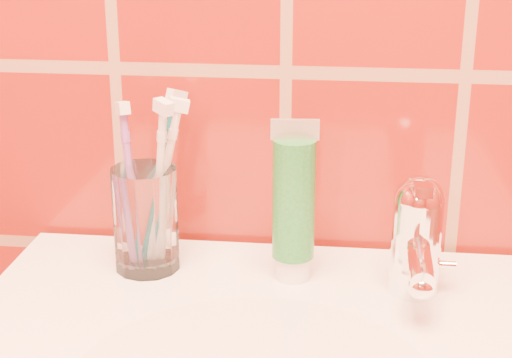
# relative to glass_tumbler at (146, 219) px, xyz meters

# --- Properties ---
(glass_tumbler) EXTENTS (0.08, 0.08, 0.11)m
(glass_tumbler) POSITION_rel_glass_tumbler_xyz_m (0.00, 0.00, 0.00)
(glass_tumbler) COLOR white
(glass_tumbler) RESTS_ON pedestal_sink
(toothpaste_tube) EXTENTS (0.05, 0.04, 0.17)m
(toothpaste_tube) POSITION_rel_glass_tumbler_xyz_m (0.15, -0.01, 0.02)
(toothpaste_tube) COLOR white
(toothpaste_tube) RESTS_ON pedestal_sink
(faucet) EXTENTS (0.05, 0.11, 0.12)m
(faucet) POSITION_rel_glass_tumbler_xyz_m (0.27, -0.03, 0.01)
(faucet) COLOR white
(faucet) RESTS_ON pedestal_sink
(toothbrush_0) EXTENTS (0.09, 0.08, 0.19)m
(toothbrush_0) POSITION_rel_glass_tumbler_xyz_m (0.02, 0.01, 0.03)
(toothbrush_0) COLOR white
(toothbrush_0) RESTS_ON glass_tumbler
(toothbrush_1) EXTENTS (0.08, 0.09, 0.18)m
(toothbrush_1) POSITION_rel_glass_tumbler_xyz_m (-0.02, 0.01, 0.03)
(toothbrush_1) COLOR #844BA2
(toothbrush_1) RESTS_ON glass_tumbler
(toothbrush_2) EXTENTS (0.08, 0.08, 0.19)m
(toothbrush_2) POSITION_rel_glass_tumbler_xyz_m (0.02, -0.00, 0.04)
(toothbrush_2) COLOR silver
(toothbrush_2) RESTS_ON glass_tumbler
(toothbrush_3) EXTENTS (0.12, 0.13, 0.20)m
(toothbrush_3) POSITION_rel_glass_tumbler_xyz_m (0.01, 0.03, 0.03)
(toothbrush_3) COLOR #0C5C67
(toothbrush_3) RESTS_ON glass_tumbler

